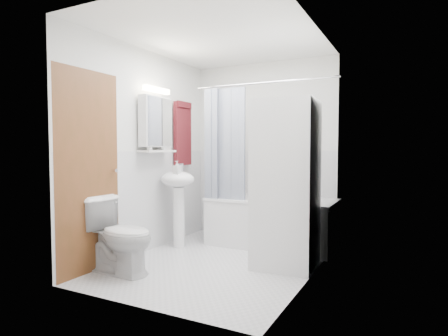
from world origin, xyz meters
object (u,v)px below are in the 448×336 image
at_px(bathtub, 271,220).
at_px(sink, 178,191).
at_px(toilet, 119,236).
at_px(washer_dryer, 286,184).

relative_size(bathtub, sink, 1.52).
bearing_deg(toilet, washer_dryer, -53.15).
relative_size(sink, toilet, 1.38).
xyz_separation_m(sink, washer_dryer, (1.43, -0.12, 0.16)).
bearing_deg(washer_dryer, sink, 172.40).
bearing_deg(bathtub, toilet, -120.60).
height_order(sink, toilet, sink).
bearing_deg(sink, washer_dryer, -4.93).
bearing_deg(sink, toilet, -88.20).
distance_m(washer_dryer, toilet, 1.76).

